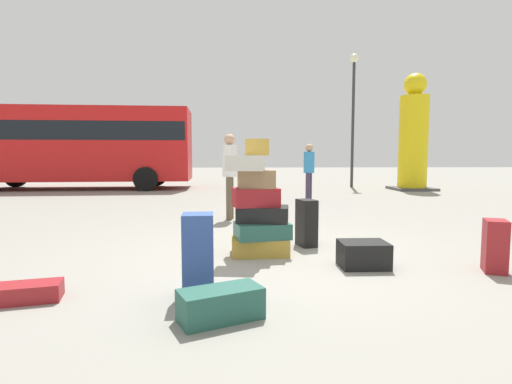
# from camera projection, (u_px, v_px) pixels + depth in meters

# --- Properties ---
(ground_plane) EXTENTS (80.00, 80.00, 0.00)m
(ground_plane) POSITION_uv_depth(u_px,v_px,m) (275.00, 258.00, 5.13)
(ground_plane) COLOR gray
(suitcase_tower) EXTENTS (0.86, 0.67, 1.53)m
(suitcase_tower) POSITION_uv_depth(u_px,v_px,m) (258.00, 210.00, 5.30)
(suitcase_tower) COLOR #B28C33
(suitcase_tower) RESTS_ON ground
(suitcase_teal_left_side) EXTENTS (0.73, 0.56, 0.26)m
(suitcase_teal_left_side) POSITION_uv_depth(u_px,v_px,m) (221.00, 304.00, 3.20)
(suitcase_teal_left_side) COLOR #26594C
(suitcase_teal_left_side) RESTS_ON ground
(suitcase_navy_foreground_near) EXTENTS (0.30, 0.30, 0.78)m
(suitcase_navy_foreground_near) POSITION_uv_depth(u_px,v_px,m) (198.00, 255.00, 3.72)
(suitcase_navy_foreground_near) COLOR #334F99
(suitcase_navy_foreground_near) RESTS_ON ground
(suitcase_maroon_upright_blue) EXTENTS (0.33, 0.37, 0.60)m
(suitcase_maroon_upright_blue) POSITION_uv_depth(u_px,v_px,m) (495.00, 246.00, 4.51)
(suitcase_maroon_upright_blue) COLOR maroon
(suitcase_maroon_upright_blue) RESTS_ON ground
(suitcase_black_white_trunk) EXTENTS (0.55, 0.44, 0.30)m
(suitcase_black_white_trunk) POSITION_uv_depth(u_px,v_px,m) (363.00, 254.00, 4.73)
(suitcase_black_white_trunk) COLOR black
(suitcase_black_white_trunk) RESTS_ON ground
(suitcase_maroon_foreground_far) EXTENTS (0.65, 0.42, 0.16)m
(suitcase_maroon_foreground_far) POSITION_uv_depth(u_px,v_px,m) (25.00, 292.00, 3.62)
(suitcase_maroon_foreground_far) COLOR maroon
(suitcase_maroon_foreground_far) RESTS_ON ground
(suitcase_black_behind_tower) EXTENTS (0.30, 0.38, 0.68)m
(suitcase_black_behind_tower) POSITION_uv_depth(u_px,v_px,m) (306.00, 223.00, 5.82)
(suitcase_black_behind_tower) COLOR black
(suitcase_black_behind_tower) RESTS_ON ground
(person_bearded_onlooker) EXTENTS (0.30, 0.32, 1.64)m
(person_bearded_onlooker) POSITION_uv_depth(u_px,v_px,m) (309.00, 168.00, 11.24)
(person_bearded_onlooker) COLOR #3F334C
(person_bearded_onlooker) RESTS_ON ground
(person_tourist_with_camera) EXTENTS (0.30, 0.34, 1.75)m
(person_tourist_with_camera) POSITION_uv_depth(u_px,v_px,m) (230.00, 169.00, 8.21)
(person_tourist_with_camera) COLOR brown
(person_tourist_with_camera) RESTS_ON ground
(yellow_dummy_statue) EXTENTS (1.50, 1.50, 4.42)m
(yellow_dummy_statue) POSITION_uv_depth(u_px,v_px,m) (413.00, 138.00, 15.30)
(yellow_dummy_statue) COLOR yellow
(yellow_dummy_statue) RESTS_ON ground
(parked_bus) EXTENTS (9.04, 3.08, 3.15)m
(parked_bus) POSITION_uv_depth(u_px,v_px,m) (75.00, 143.00, 15.75)
(parked_bus) COLOR red
(parked_bus) RESTS_ON ground
(lamp_post) EXTENTS (0.36, 0.36, 5.48)m
(lamp_post) POSITION_uv_depth(u_px,v_px,m) (353.00, 99.00, 16.55)
(lamp_post) COLOR #333338
(lamp_post) RESTS_ON ground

